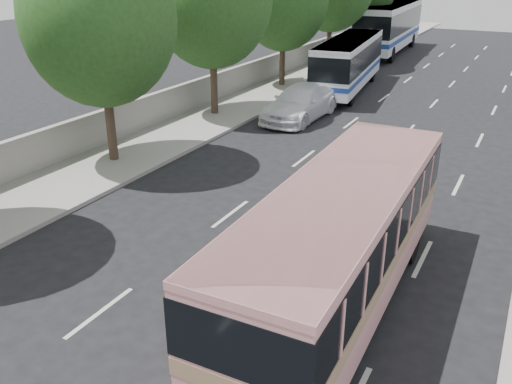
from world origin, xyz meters
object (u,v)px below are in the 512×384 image
Objects in this scene: white_pickup at (300,103)px; tour_coach_rear at (390,24)px; tour_coach_front at (349,60)px; pink_bus at (341,233)px; pink_taxi at (356,164)px.

tour_coach_rear reaches higher than white_pickup.
tour_coach_rear is at bearing 89.37° from tour_coach_front.
tour_coach_front reaches higher than white_pickup.
pink_bus is 2.29× the size of pink_taxi.
pink_bus is 7.98m from pink_taxi.
white_pickup is at bearing 115.70° from pink_bus.
pink_bus is at bearing -71.72° from pink_taxi.
pink_taxi is at bearing 104.25° from pink_bus.
white_pickup is (-5.31, 7.10, 0.11)m from pink_taxi.
pink_bus is at bearing -79.60° from tour_coach_rear.
tour_coach_rear reaches higher than pink_bus.
tour_coach_front is at bearing -86.72° from tour_coach_rear.
white_pickup is 7.45m from tour_coach_front.
tour_coach_rear is (-9.17, 38.00, 0.54)m from pink_bus.
tour_coach_rear reaches higher than tour_coach_front.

